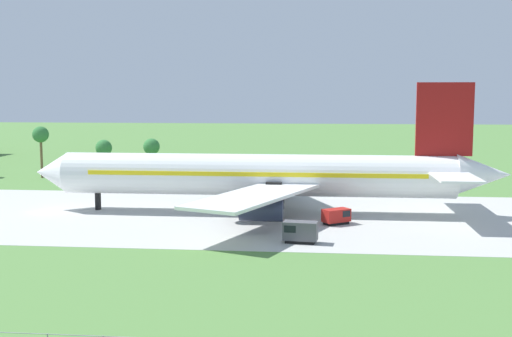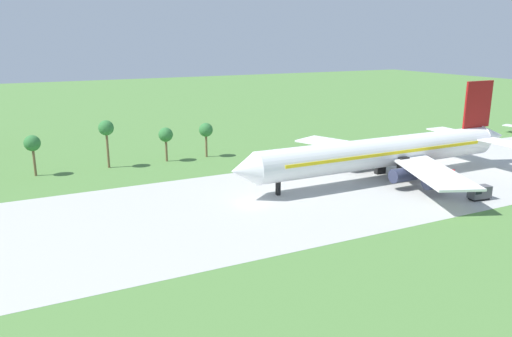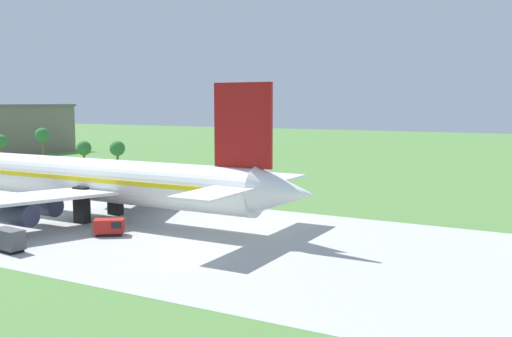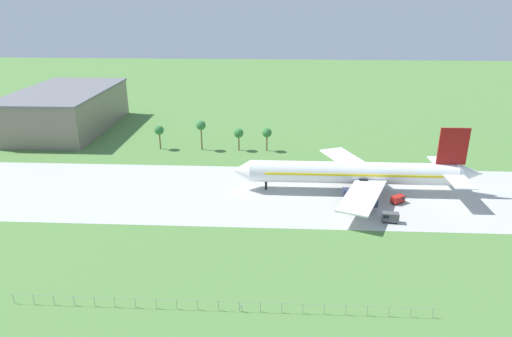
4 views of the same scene
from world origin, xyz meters
name	(u,v)px [view 2 (image 2 of 4)]	position (x,y,z in m)	size (l,w,h in m)	color
ground_plane	(252,205)	(0.00, 0.00, 0.00)	(600.00, 600.00, 0.00)	#517F3D
taxiway_strip	(252,204)	(0.00, 0.00, 0.01)	(320.00, 44.00, 0.02)	#B2B2AD
jet_airliner	(388,152)	(34.72, 2.88, 5.98)	(74.66, 54.20, 20.42)	white
baggage_tug	(449,175)	(45.45, -4.91, 1.22)	(4.36, 3.90, 2.24)	black
fuel_truck	(479,192)	(40.41, -17.03, 1.47)	(4.50, 2.50, 2.74)	black
palm_tree_row	(131,134)	(-12.97, 39.93, 7.63)	(44.89, 3.60, 11.50)	brown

